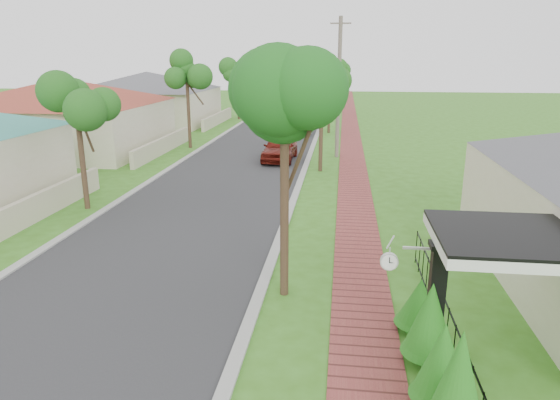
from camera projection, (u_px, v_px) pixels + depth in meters
The scene contains 16 objects.
ground at pixel (223, 320), 11.61m from camera, with size 160.00×160.00×0.00m, color #386E1A.
road at pixel (251, 155), 31.03m from camera, with size 7.00×120.00×0.02m, color #28282B.
kerb_right at pixel (309, 156), 30.60m from camera, with size 0.30×120.00×0.10m, color #9E9E99.
kerb_left at pixel (194, 154), 31.47m from camera, with size 0.30×120.00×0.10m, color #9E9E99.
sidewalk at pixel (352, 157), 30.28m from camera, with size 1.50×120.00×0.03m, color brown.
porch_post at pixel (435, 309), 9.80m from camera, with size 0.48×0.48×2.52m.
picket_fence at pixel (441, 312), 10.87m from camera, with size 0.03×8.02×1.00m.
street_trees at pixel (269, 76), 36.28m from camera, with size 10.70×37.65×5.89m.
hedge_row at pixel (436, 347), 9.03m from camera, with size 0.94×4.59×2.29m.
far_house_red at pixel (66, 114), 31.82m from camera, with size 15.56×15.56×4.60m.
far_house_grey at pixel (148, 97), 45.17m from camera, with size 15.56×15.56×4.60m.
parked_car_red at pixel (280, 148), 29.20m from camera, with size 1.74×4.32×1.47m, color #5D140E.
parked_car_white at pixel (298, 122), 40.04m from camera, with size 1.69×4.85×1.60m, color silver.
near_tree at pixel (285, 121), 11.65m from camera, with size 2.18×2.18×5.58m.
utility_pole at pixel (339, 88), 29.26m from camera, with size 1.20×0.24×8.11m.
station_clock at pixel (392, 260), 10.05m from camera, with size 1.04×0.13×0.52m.
Camera 1 is at (2.63, -10.13, 5.91)m, focal length 32.00 mm.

